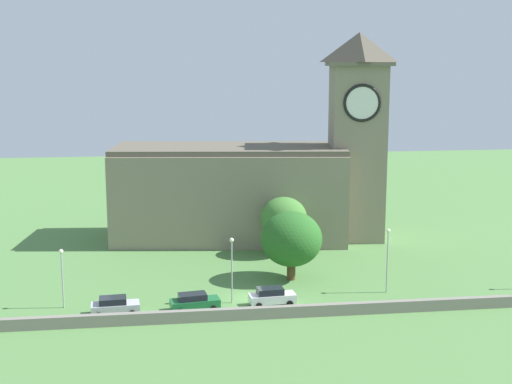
# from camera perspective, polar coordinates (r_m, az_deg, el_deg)

# --- Properties ---
(ground_plane) EXTENTS (200.00, 200.00, 0.00)m
(ground_plane) POSITION_cam_1_polar(r_m,az_deg,el_deg) (87.50, -1.78, -5.43)
(ground_plane) COLOR #517F42
(church) EXTENTS (37.85, 16.65, 27.80)m
(church) POSITION_cam_1_polar(r_m,az_deg,el_deg) (96.05, 0.11, 0.95)
(church) COLOR gray
(church) RESTS_ON ground
(quay_barrier) EXTENTS (50.99, 0.70, 1.14)m
(quay_barrier) POSITION_cam_1_polar(r_m,az_deg,el_deg) (67.68, 0.04, -9.75)
(quay_barrier) COLOR gray
(quay_barrier) RESTS_ON ground
(car_silver) EXTENTS (4.71, 2.51, 1.69)m
(car_silver) POSITION_cam_1_polar(r_m,az_deg,el_deg) (70.13, -11.34, -8.97)
(car_silver) COLOR silver
(car_silver) RESTS_ON ground
(car_green) EXTENTS (5.00, 2.69, 1.69)m
(car_green) POSITION_cam_1_polar(r_m,az_deg,el_deg) (70.13, -5.00, -8.80)
(car_green) COLOR #1E6B38
(car_green) RESTS_ON ground
(car_white) EXTENTS (4.75, 2.41, 1.81)m
(car_white) POSITION_cam_1_polar(r_m,az_deg,el_deg) (71.20, 1.28, -8.42)
(car_white) COLOR silver
(car_white) RESTS_ON ground
(streetlamp_west_end) EXTENTS (0.44, 0.44, 5.98)m
(streetlamp_west_end) POSITION_cam_1_polar(r_m,az_deg,el_deg) (72.04, -15.40, -5.93)
(streetlamp_west_end) COLOR #9EA0A5
(streetlamp_west_end) RESTS_ON ground
(streetlamp_west_mid) EXTENTS (0.44, 0.44, 6.76)m
(streetlamp_west_mid) POSITION_cam_1_polar(r_m,az_deg,el_deg) (70.79, -1.97, -5.46)
(streetlamp_west_mid) COLOR #9EA0A5
(streetlamp_west_mid) RESTS_ON ground
(streetlamp_central) EXTENTS (0.44, 0.44, 6.91)m
(streetlamp_central) POSITION_cam_1_polar(r_m,az_deg,el_deg) (75.16, 10.59, -4.62)
(streetlamp_central) COLOR #9EA0A5
(streetlamp_central) RESTS_ON ground
(tree_churchyard) EXTENTS (6.81, 6.81, 7.73)m
(tree_churchyard) POSITION_cam_1_polar(r_m,az_deg,el_deg) (78.31, 2.88, -3.82)
(tree_churchyard) COLOR brown
(tree_churchyard) RESTS_ON ground
(tree_by_tower) EXTENTS (5.82, 5.82, 7.35)m
(tree_by_tower) POSITION_cam_1_polar(r_m,az_deg,el_deg) (88.48, 2.25, -2.11)
(tree_by_tower) COLOR brown
(tree_by_tower) RESTS_ON ground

